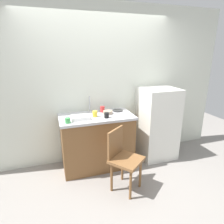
# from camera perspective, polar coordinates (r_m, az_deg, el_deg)

# --- Properties ---
(ground_plane) EXTENTS (8.00, 8.00, 0.00)m
(ground_plane) POSITION_cam_1_polar(r_m,az_deg,el_deg) (3.04, 1.05, -21.34)
(ground_plane) COLOR gray
(back_wall) EXTENTS (4.80, 0.10, 2.68)m
(back_wall) POSITION_cam_1_polar(r_m,az_deg,el_deg) (3.38, -4.46, 7.77)
(back_wall) COLOR silver
(back_wall) RESTS_ON ground_plane
(cabinet_base) EXTENTS (1.16, 0.60, 0.88)m
(cabinet_base) POSITION_cam_1_polar(r_m,az_deg,el_deg) (3.30, -4.45, -8.93)
(cabinet_base) COLOR brown
(cabinet_base) RESTS_ON ground_plane
(countertop) EXTENTS (1.20, 0.64, 0.04)m
(countertop) POSITION_cam_1_polar(r_m,az_deg,el_deg) (3.13, -4.64, -1.39)
(countertop) COLOR #B7B7BC
(countertop) RESTS_ON cabinet_base
(faucet) EXTENTS (0.02, 0.02, 0.27)m
(faucet) POSITION_cam_1_polar(r_m,az_deg,el_deg) (3.31, -6.63, 2.39)
(faucet) COLOR #B7B7BC
(faucet) RESTS_ON countertop
(refrigerator) EXTENTS (0.63, 0.60, 1.30)m
(refrigerator) POSITION_cam_1_polar(r_m,az_deg,el_deg) (3.63, 13.25, -3.24)
(refrigerator) COLOR silver
(refrigerator) RESTS_ON ground_plane
(chair) EXTENTS (0.56, 0.56, 0.89)m
(chair) POSITION_cam_1_polar(r_m,az_deg,el_deg) (2.76, 3.21, -13.18)
(chair) COLOR brown
(chair) RESTS_ON ground_plane
(dish_tray) EXTENTS (0.28, 0.20, 0.05)m
(dish_tray) POSITION_cam_1_polar(r_m,az_deg,el_deg) (2.98, -9.37, -1.63)
(dish_tray) COLOR white
(dish_tray) RESTS_ON countertop
(terracotta_bowl) EXTENTS (0.16, 0.16, 0.05)m
(terracotta_bowl) POSITION_cam_1_polar(r_m,az_deg,el_deg) (3.20, -1.26, -0.07)
(terracotta_bowl) COLOR gray
(terracotta_bowl) RESTS_ON countertop
(hotplate) EXTENTS (0.17, 0.17, 0.02)m
(hotplate) POSITION_cam_1_polar(r_m,az_deg,el_deg) (3.35, 1.73, 0.45)
(hotplate) COLOR #2D2D2D
(hotplate) RESTS_ON countertop
(cup_yellow) EXTENTS (0.07, 0.07, 0.09)m
(cup_yellow) POSITION_cam_1_polar(r_m,az_deg,el_deg) (3.05, -5.10, -0.55)
(cup_yellow) COLOR yellow
(cup_yellow) RESTS_ON countertop
(cup_red) EXTENTS (0.08, 0.08, 0.10)m
(cup_red) POSITION_cam_1_polar(r_m,az_deg,el_deg) (3.29, -2.88, 0.85)
(cup_red) COLOR red
(cup_red) RESTS_ON countertop
(cup_black) EXTENTS (0.08, 0.08, 0.09)m
(cup_black) POSITION_cam_1_polar(r_m,az_deg,el_deg) (2.99, -1.61, -0.95)
(cup_black) COLOR black
(cup_black) RESTS_ON countertop
(cup_green) EXTENTS (0.08, 0.08, 0.08)m
(cup_green) POSITION_cam_1_polar(r_m,az_deg,el_deg) (2.85, -13.02, -2.46)
(cup_green) COLOR green
(cup_green) RESTS_ON countertop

